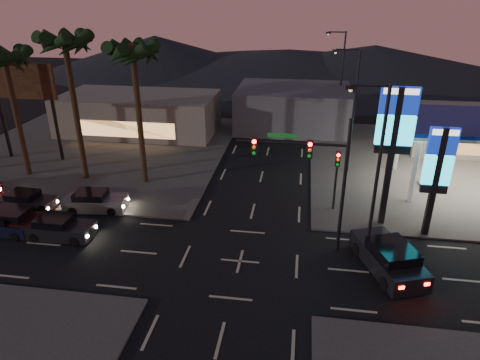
% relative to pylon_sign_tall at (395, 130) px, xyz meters
% --- Properties ---
extents(ground, '(140.00, 140.00, 0.00)m').
position_rel_pylon_sign_tall_xyz_m(ground, '(-8.50, -5.50, -6.39)').
color(ground, black).
rests_on(ground, ground).
extents(corner_lot_ne, '(24.00, 24.00, 0.12)m').
position_rel_pylon_sign_tall_xyz_m(corner_lot_ne, '(7.50, 10.50, -6.33)').
color(corner_lot_ne, '#47443F').
rests_on(corner_lot_ne, ground).
extents(corner_lot_nw, '(24.00, 24.00, 0.12)m').
position_rel_pylon_sign_tall_xyz_m(corner_lot_nw, '(-24.50, 10.50, -6.33)').
color(corner_lot_nw, '#47443F').
rests_on(corner_lot_nw, ground).
extents(convenience_store, '(10.00, 6.00, 4.00)m').
position_rel_pylon_sign_tall_xyz_m(convenience_store, '(9.50, 15.50, -4.39)').
color(convenience_store, '#726B5B').
rests_on(convenience_store, ground).
extents(pylon_sign_tall, '(2.20, 0.35, 9.00)m').
position_rel_pylon_sign_tall_xyz_m(pylon_sign_tall, '(0.00, 0.00, 0.00)').
color(pylon_sign_tall, black).
rests_on(pylon_sign_tall, ground).
extents(pylon_sign_short, '(1.60, 0.35, 7.00)m').
position_rel_pylon_sign_tall_xyz_m(pylon_sign_short, '(2.50, -1.00, -1.74)').
color(pylon_sign_short, black).
rests_on(pylon_sign_short, ground).
extents(traffic_signal_mast, '(6.10, 0.39, 8.00)m').
position_rel_pylon_sign_tall_xyz_m(traffic_signal_mast, '(-4.74, -3.51, -1.17)').
color(traffic_signal_mast, black).
rests_on(traffic_signal_mast, ground).
extents(pedestal_signal, '(0.32, 0.39, 4.30)m').
position_rel_pylon_sign_tall_xyz_m(pedestal_signal, '(-3.00, 1.48, -3.47)').
color(pedestal_signal, black).
rests_on(pedestal_signal, ground).
extents(streetlight_near, '(2.14, 0.25, 10.00)m').
position_rel_pylon_sign_tall_xyz_m(streetlight_near, '(-1.71, -4.50, -0.68)').
color(streetlight_near, black).
rests_on(streetlight_near, ground).
extents(streetlight_mid, '(2.14, 0.25, 10.00)m').
position_rel_pylon_sign_tall_xyz_m(streetlight_mid, '(-1.71, 8.50, -0.68)').
color(streetlight_mid, black).
rests_on(streetlight_mid, ground).
extents(streetlight_far, '(2.14, 0.25, 10.00)m').
position_rel_pylon_sign_tall_xyz_m(streetlight_far, '(-1.71, 22.50, -0.68)').
color(streetlight_far, black).
rests_on(streetlight_far, ground).
extents(palm_a, '(4.41, 4.41, 10.86)m').
position_rel_pylon_sign_tall_xyz_m(palm_a, '(-17.50, 4.00, 3.03)').
color(palm_a, black).
rests_on(palm_a, ground).
extents(palm_b, '(4.41, 4.41, 11.46)m').
position_rel_pylon_sign_tall_xyz_m(palm_b, '(-22.50, 4.00, 3.58)').
color(palm_b, black).
rests_on(palm_b, ground).
extents(palm_c, '(4.41, 4.41, 10.26)m').
position_rel_pylon_sign_tall_xyz_m(palm_c, '(-27.50, 4.00, 2.49)').
color(palm_c, black).
rests_on(palm_c, ground).
extents(billboard, '(6.00, 0.30, 8.50)m').
position_rel_pylon_sign_tall_xyz_m(billboard, '(-29.00, 7.50, -0.06)').
color(billboard, black).
rests_on(billboard, ground).
extents(building_far_west, '(16.00, 8.00, 4.00)m').
position_rel_pylon_sign_tall_xyz_m(building_far_west, '(-22.50, 16.50, -4.39)').
color(building_far_west, '#726B5B').
rests_on(building_far_west, ground).
extents(building_far_mid, '(12.00, 9.00, 4.40)m').
position_rel_pylon_sign_tall_xyz_m(building_far_mid, '(-6.50, 20.50, -4.19)').
color(building_far_mid, '#4C4C51').
rests_on(building_far_mid, ground).
extents(hill_left, '(40.00, 40.00, 6.00)m').
position_rel_pylon_sign_tall_xyz_m(hill_left, '(-33.50, 54.50, -3.39)').
color(hill_left, black).
rests_on(hill_left, ground).
extents(hill_right, '(50.00, 50.00, 5.00)m').
position_rel_pylon_sign_tall_xyz_m(hill_right, '(6.50, 54.50, -3.89)').
color(hill_right, black).
rests_on(hill_right, ground).
extents(hill_center, '(60.00, 60.00, 4.00)m').
position_rel_pylon_sign_tall_xyz_m(hill_center, '(-8.50, 54.50, -4.39)').
color(hill_center, black).
rests_on(hill_center, ground).
extents(car_lane_a_front, '(4.26, 1.82, 1.38)m').
position_rel_pylon_sign_tall_xyz_m(car_lane_a_front, '(-19.92, -4.57, -5.75)').
color(car_lane_a_front, black).
rests_on(car_lane_a_front, ground).
extents(car_lane_a_mid, '(4.63, 2.04, 1.49)m').
position_rel_pylon_sign_tall_xyz_m(car_lane_a_mid, '(-22.99, -4.29, -5.70)').
color(car_lane_a_mid, black).
rests_on(car_lane_a_mid, ground).
extents(car_lane_a_rear, '(4.06, 1.83, 1.30)m').
position_rel_pylon_sign_tall_xyz_m(car_lane_a_rear, '(-23.68, -4.57, -5.79)').
color(car_lane_a_rear, black).
rests_on(car_lane_a_rear, ground).
extents(car_lane_b_front, '(4.42, 2.18, 1.40)m').
position_rel_pylon_sign_tall_xyz_m(car_lane_b_front, '(-19.34, -0.90, -5.74)').
color(car_lane_b_front, slate).
rests_on(car_lane_b_front, ground).
extents(car_lane_b_mid, '(4.07, 1.88, 1.30)m').
position_rel_pylon_sign_tall_xyz_m(car_lane_b_mid, '(-24.06, -1.51, -5.79)').
color(car_lane_b_mid, black).
rests_on(car_lane_b_mid, ground).
extents(suv_station, '(3.71, 5.47, 1.69)m').
position_rel_pylon_sign_tall_xyz_m(suv_station, '(-0.40, -5.12, -5.61)').
color(suv_station, black).
rests_on(suv_station, ground).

